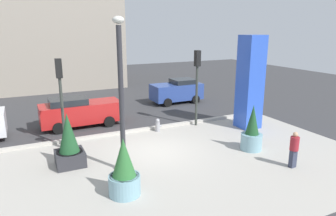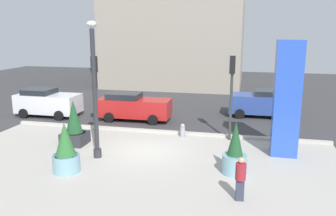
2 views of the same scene
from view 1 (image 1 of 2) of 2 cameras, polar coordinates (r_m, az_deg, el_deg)
ground_plane at (r=18.25m, az=-7.32°, el=-3.63°), size 60.00×60.00×0.00m
plaza_pavement at (r=13.08m, az=1.22°, el=-11.14°), size 18.00×10.00×0.02m
curb_strip at (r=17.43m, az=-6.41°, el=-4.21°), size 18.00×0.24×0.16m
lamp_post at (r=12.05m, az=-8.60°, el=1.43°), size 0.44×0.44×6.10m
art_pillar_blue at (r=18.22m, az=14.90°, el=4.56°), size 1.16×1.16×5.30m
potted_plant_by_pillar at (r=15.20m, az=15.23°, el=-4.41°), size 1.00×1.00×2.21m
potted_plant_mid_plaza at (r=10.95m, az=-8.11°, el=-11.50°), size 1.11×1.11×2.10m
potted_plant_curbside at (r=13.65m, az=-17.82°, el=-6.34°), size 1.18×1.18×2.30m
fire_hydrant at (r=17.38m, az=-1.93°, el=-3.18°), size 0.36×0.26×0.75m
traffic_light_corner at (r=15.48m, az=-19.24°, el=3.46°), size 0.28×0.42×4.30m
traffic_light_far_side at (r=17.95m, az=5.37°, el=6.01°), size 0.28×0.42×4.44m
car_intersection at (r=23.98m, az=1.69°, el=3.20°), size 3.89×2.06×1.81m
car_passing_lane at (r=18.86m, az=-15.98°, el=-0.63°), size 4.62×2.00×1.76m
pedestrian_by_curb at (r=13.88m, az=22.25°, el=-6.86°), size 0.39×0.39×1.56m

